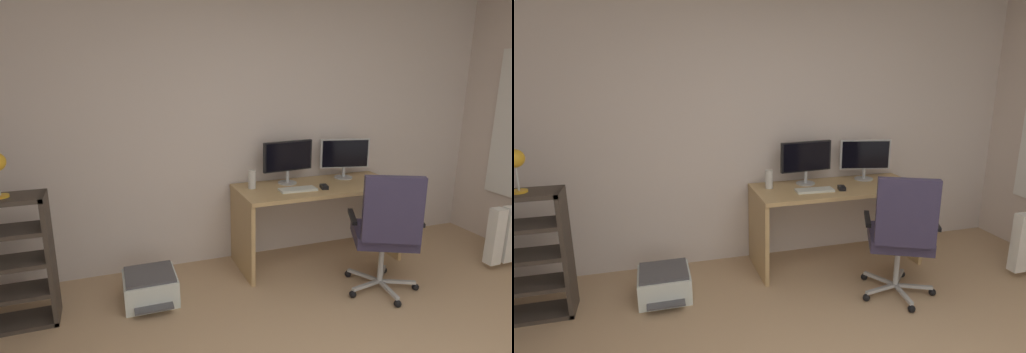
% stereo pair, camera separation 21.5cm
% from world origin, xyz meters
% --- Properties ---
extents(wall_back, '(5.32, 0.10, 2.55)m').
position_xyz_m(wall_back, '(0.00, 2.66, 1.28)').
color(wall_back, silver).
rests_on(wall_back, ground).
extents(desk, '(1.55, 0.64, 0.76)m').
position_xyz_m(desk, '(0.65, 2.27, 0.56)').
color(desk, tan).
rests_on(desk, ground).
extents(monitor_main, '(0.51, 0.18, 0.41)m').
position_xyz_m(monitor_main, '(0.40, 2.43, 1.00)').
color(monitor_main, '#B2B5B7').
rests_on(monitor_main, desk).
extents(monitor_secondary, '(0.49, 0.18, 0.40)m').
position_xyz_m(monitor_secondary, '(1.01, 2.43, 0.99)').
color(monitor_secondary, '#B2B5B7').
rests_on(monitor_secondary, desk).
extents(keyboard, '(0.35, 0.14, 0.02)m').
position_xyz_m(keyboard, '(0.39, 2.17, 0.77)').
color(keyboard, silver).
rests_on(keyboard, desk).
extents(computer_mouse, '(0.08, 0.11, 0.03)m').
position_xyz_m(computer_mouse, '(0.64, 2.15, 0.77)').
color(computer_mouse, black).
rests_on(computer_mouse, desk).
extents(desktop_speaker, '(0.07, 0.07, 0.17)m').
position_xyz_m(desktop_speaker, '(0.02, 2.38, 0.84)').
color(desktop_speaker, silver).
rests_on(desktop_speaker, desk).
extents(office_chair, '(0.65, 0.68, 1.06)m').
position_xyz_m(office_chair, '(0.85, 1.48, 0.58)').
color(office_chair, '#B7BABC').
rests_on(office_chair, ground).
extents(desk_lamp, '(0.13, 0.13, 0.31)m').
position_xyz_m(desk_lamp, '(-1.91, 2.03, 1.20)').
color(desk_lamp, gold).
rests_on(desk_lamp, bookshelf).
extents(printer, '(0.41, 0.49, 0.24)m').
position_xyz_m(printer, '(-0.97, 2.04, 0.12)').
color(printer, white).
rests_on(printer, ground).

